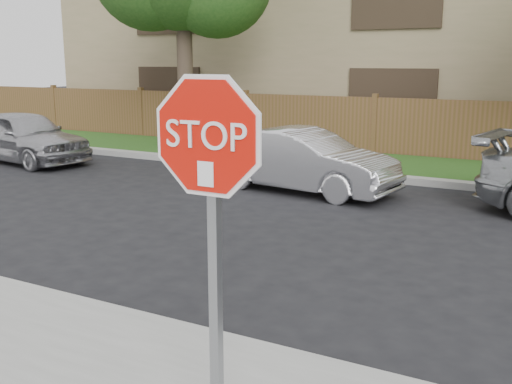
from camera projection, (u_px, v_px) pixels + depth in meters
The scene contains 3 objects.
stop_sign at pixel (210, 189), 3.58m from camera, with size 1.01×0.13×2.55m.
sedan_far_left at pixel (24, 137), 15.29m from camera, with size 1.58×3.94×1.34m, color #ACABB0.
sedan_left at pixel (303, 161), 11.90m from camera, with size 1.33×3.81×1.26m, color silver.
Camera 1 is at (0.90, -4.42, 2.59)m, focal length 42.00 mm.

